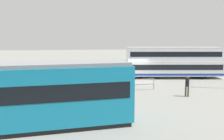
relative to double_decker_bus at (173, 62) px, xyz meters
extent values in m
plane|color=gray|center=(4.74, 1.53, -1.97)|extent=(160.00, 160.00, 0.00)
cube|color=white|center=(-0.01, 0.00, -0.71)|extent=(12.12, 4.27, 1.81)
cube|color=white|center=(-0.01, 0.00, 0.98)|extent=(11.76, 4.12, 1.56)
cube|color=black|center=(-0.01, 0.00, -0.49)|extent=(11.54, 4.21, 0.64)
cube|color=black|center=(-0.01, 0.00, 1.06)|extent=(11.17, 4.06, 0.60)
cube|color=#193FA5|center=(-0.01, 0.00, -1.37)|extent=(11.89, 4.28, 0.24)
cube|color=#B2B2B7|center=(-0.01, 0.00, 1.81)|extent=(11.76, 4.12, 0.10)
cylinder|color=black|center=(3.63, -0.56, -1.47)|extent=(1.36, 2.58, 1.00)
cylinder|color=black|center=(-3.24, 0.50, -1.47)|extent=(1.36, 2.58, 1.00)
cube|color=teal|center=(15.96, 14.99, -0.15)|extent=(13.97, 3.87, 3.14)
cube|color=black|center=(15.96, 14.99, 0.17)|extent=(13.42, 3.85, 0.90)
cube|color=gray|center=(15.96, 14.99, 1.52)|extent=(13.68, 3.64, 0.20)
cube|color=black|center=(15.96, 14.99, -1.84)|extent=(13.68, 3.72, 0.25)
cylinder|color=#33384C|center=(9.81, 4.84, -1.54)|extent=(0.14, 0.14, 0.85)
cylinder|color=#33384C|center=(9.60, 4.76, -1.54)|extent=(0.14, 0.14, 0.85)
cylinder|color=navy|center=(9.71, 4.80, -0.79)|extent=(0.41, 0.41, 0.65)
sphere|color=#8C6647|center=(9.71, 4.80, -0.35)|extent=(0.23, 0.23, 0.23)
cylinder|color=#4C3F2D|center=(2.87, 9.31, -1.53)|extent=(0.14, 0.14, 0.88)
cylinder|color=#4C3F2D|center=(2.72, 9.48, -1.53)|extent=(0.14, 0.14, 0.88)
cylinder|color=black|center=(2.80, 9.39, -0.75)|extent=(0.45, 0.45, 0.68)
sphere|color=#8C6647|center=(2.80, 9.39, -0.29)|extent=(0.24, 0.24, 0.24)
cube|color=gray|center=(8.85, 6.51, -0.92)|extent=(8.42, 0.58, 0.06)
cube|color=gray|center=(8.85, 6.51, -1.42)|extent=(8.42, 0.58, 0.06)
cylinder|color=gray|center=(4.64, 6.25, -1.44)|extent=(0.07, 0.07, 1.05)
cylinder|color=gray|center=(8.85, 6.51, -1.44)|extent=(0.07, 0.07, 1.05)
cylinder|color=gray|center=(13.06, 6.77, -1.44)|extent=(0.07, 0.07, 1.05)
cylinder|color=slate|center=(14.34, 6.37, -0.70)|extent=(0.10, 0.10, 2.53)
cube|color=#D8D84C|center=(14.35, 6.41, 0.18)|extent=(0.91, 0.22, 0.57)
camera|label=1|loc=(12.24, 28.08, 2.91)|focal=38.61mm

